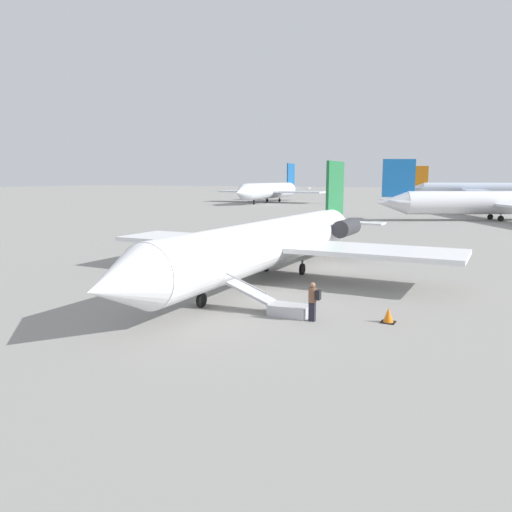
# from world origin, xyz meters

# --- Properties ---
(ground_plane) EXTENTS (600.00, 600.00, 0.00)m
(ground_plane) POSITION_xyz_m (0.00, 0.00, 0.00)
(ground_plane) COLOR gray
(airplane_main) EXTENTS (30.36, 22.57, 7.58)m
(airplane_main) POSITION_xyz_m (-1.00, 0.00, 2.27)
(airplane_main) COLOR white
(airplane_main) RESTS_ON ground
(airplane_far_left) EXTENTS (29.79, 39.23, 9.79)m
(airplane_far_left) POSITION_xyz_m (-136.30, 3.37, 2.92)
(airplane_far_left) COLOR silver
(airplane_far_left) RESTS_ON ground
(airplane_far_center) EXTENTS (37.44, 27.65, 10.15)m
(airplane_far_center) POSITION_xyz_m (-87.86, -41.24, 3.04)
(airplane_far_center) COLOR silver
(airplane_far_center) RESTS_ON ground
(boarding_stairs) EXTENTS (1.10, 4.02, 1.83)m
(boarding_stairs) POSITION_xyz_m (7.03, 3.97, 0.39)
(boarding_stairs) COLOR #B2B2B7
(boarding_stairs) RESTS_ON ground
(passenger) EXTENTS (0.36, 0.54, 1.74)m
(passenger) POSITION_xyz_m (7.40, 5.66, 1.00)
(passenger) COLOR #23232D
(passenger) RESTS_ON ground
(traffic_cone_near_stairs) EXTENTS (0.60, 0.60, 0.66)m
(traffic_cone_near_stairs) POSITION_xyz_m (6.12, 8.66, 0.31)
(traffic_cone_near_stairs) COLOR black
(traffic_cone_near_stairs) RESTS_ON ground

